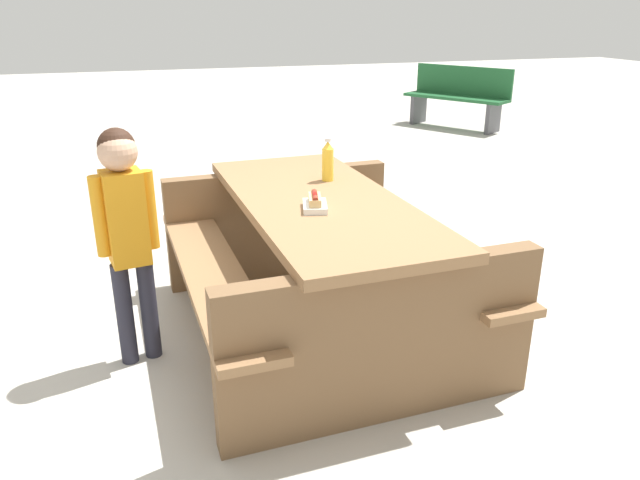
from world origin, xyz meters
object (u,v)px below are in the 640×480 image
(hotdog_tray, at_px, (315,203))
(park_bench_far, at_px, (458,96))
(soda_bottle, at_px, (328,161))
(picnic_table, at_px, (320,254))
(child_in_coat, at_px, (126,219))

(hotdog_tray, bearing_deg, park_bench_far, 143.98)
(soda_bottle, bearing_deg, picnic_table, -25.25)
(park_bench_far, bearing_deg, soda_bottle, -36.95)
(soda_bottle, distance_m, hotdog_tray, 0.52)
(picnic_table, relative_size, child_in_coat, 1.60)
(hotdog_tray, bearing_deg, soda_bottle, 154.69)
(hotdog_tray, bearing_deg, picnic_table, 154.60)
(hotdog_tray, relative_size, child_in_coat, 0.18)
(picnic_table, height_order, hotdog_tray, hotdog_tray)
(hotdog_tray, xyz_separation_m, child_in_coat, (-0.18, -0.85, -0.05))
(soda_bottle, height_order, park_bench_far, soda_bottle)
(picnic_table, distance_m, soda_bottle, 0.53)
(child_in_coat, distance_m, park_bench_far, 6.83)
(child_in_coat, bearing_deg, hotdog_tray, 77.93)
(hotdog_tray, height_order, park_bench_far, park_bench_far)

